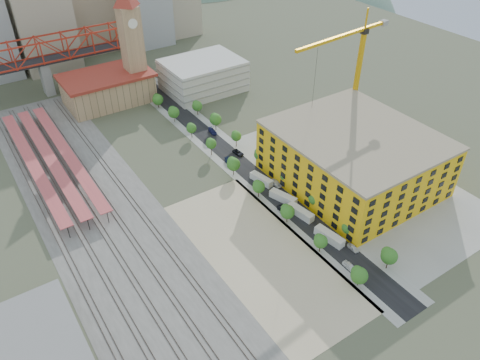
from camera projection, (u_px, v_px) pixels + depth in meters
ground at (215, 192)px, 155.43m from camera, size 400.00×400.00×0.00m
ballast_strip at (92, 202)px, 151.11m from camera, size 36.00×165.00×0.06m
dirt_lot at (261, 254)px, 132.54m from camera, size 28.00×67.00×0.06m
street_asphalt at (231, 157)px, 172.58m from camera, size 12.00×170.00×0.06m
sidewalk_west at (219, 161)px, 170.13m from camera, size 3.00×170.00×0.04m
sidewalk_east at (244, 152)px, 175.03m from camera, size 3.00×170.00×0.04m
construction_pad at (356, 177)px, 162.04m from camera, size 50.00×90.00×0.06m
rail_tracks at (87, 204)px, 150.24m from camera, size 26.56×160.00×0.18m
platform_canopies at (50, 157)px, 164.95m from camera, size 16.00×80.00×4.12m
station_hall at (108, 88)px, 204.15m from camera, size 38.00×24.00×13.10m
clock_tower at (131, 34)px, 195.50m from camera, size 12.00×12.00×52.00m
parking_garage at (203, 75)px, 214.16m from camera, size 34.00×26.00×14.00m
truss_bridge at (40, 54)px, 203.41m from camera, size 94.00×9.60×25.60m
construction_building at (354, 158)px, 155.13m from camera, size 44.60×50.60×18.80m
warehouse at (32, 352)px, 104.49m from camera, size 22.00×32.00×5.00m
street_trees at (247, 170)px, 165.90m from camera, size 15.40×124.40×8.00m
skyline at (83, 11)px, 240.50m from camera, size 133.00×46.00×60.00m
distant_hills at (106, 91)px, 396.99m from camera, size 647.00×264.00×227.00m
tower_crane at (354, 63)px, 167.30m from camera, size 45.54×6.18×48.71m
site_trailer_a at (329, 237)px, 136.32m from camera, size 3.95×9.92×2.64m
site_trailer_b at (301, 212)px, 145.14m from camera, size 3.84×9.62×2.56m
site_trailer_c at (283, 198)px, 151.05m from camera, size 5.24×9.78×2.59m
site_trailer_d at (261, 179)px, 159.12m from camera, size 4.06×9.21×2.44m
car_0 at (350, 267)px, 127.53m from camera, size 1.98×4.75×1.61m
car_1 at (285, 210)px, 146.74m from camera, size 1.69×4.48×1.46m
car_2 at (285, 210)px, 146.85m from camera, size 2.76×5.60×1.53m
car_3 at (230, 162)px, 168.41m from camera, size 2.72×5.51×1.54m
car_4 at (353, 248)px, 133.48m from camera, size 1.76×4.05×1.36m
car_5 at (276, 184)px, 157.97m from camera, size 1.74×4.75×1.56m
car_6 at (238, 153)px, 173.49m from camera, size 2.70×5.04×1.34m
car_7 at (213, 131)px, 185.86m from camera, size 2.67×5.31×1.48m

